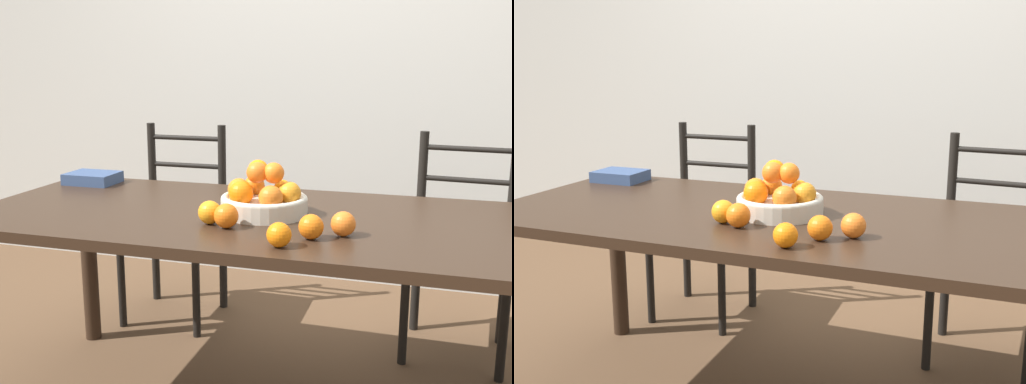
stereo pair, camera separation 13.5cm
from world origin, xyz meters
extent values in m
cube|color=beige|center=(0.00, 1.47, 1.30)|extent=(8.00, 0.06, 2.60)
cube|color=black|center=(0.00, 0.00, 0.72)|extent=(2.00, 0.87, 0.03)
cylinder|color=black|center=(-0.92, 0.35, 0.35)|extent=(0.07, 0.07, 0.70)
cylinder|color=beige|center=(0.00, 0.00, 0.77)|extent=(0.29, 0.29, 0.05)
torus|color=beige|center=(0.00, 0.00, 0.79)|extent=(0.29, 0.29, 0.02)
sphere|color=orange|center=(0.09, -0.01, 0.82)|extent=(0.08, 0.08, 0.08)
sphere|color=orange|center=(0.04, 0.08, 0.81)|extent=(0.06, 0.06, 0.06)
sphere|color=orange|center=(-0.06, 0.07, 0.82)|extent=(0.07, 0.07, 0.07)
sphere|color=orange|center=(-0.09, 0.01, 0.82)|extent=(0.08, 0.08, 0.08)
sphere|color=orange|center=(-0.06, -0.07, 0.82)|extent=(0.08, 0.08, 0.08)
sphere|color=orange|center=(0.04, -0.08, 0.82)|extent=(0.08, 0.08, 0.08)
sphere|color=orange|center=(0.03, -0.01, 0.88)|extent=(0.07, 0.07, 0.07)
sphere|color=orange|center=(-0.03, 0.02, 0.88)|extent=(0.07, 0.07, 0.07)
sphere|color=orange|center=(-0.02, -0.02, 0.88)|extent=(0.07, 0.07, 0.07)
sphere|color=orange|center=(0.14, -0.34, 0.77)|extent=(0.07, 0.07, 0.07)
sphere|color=orange|center=(-0.13, -0.17, 0.78)|extent=(0.07, 0.07, 0.07)
sphere|color=orange|center=(-0.06, -0.20, 0.78)|extent=(0.08, 0.08, 0.08)
sphere|color=orange|center=(0.21, -0.24, 0.78)|extent=(0.07, 0.07, 0.07)
sphere|color=orange|center=(0.29, -0.18, 0.78)|extent=(0.07, 0.07, 0.07)
cylinder|color=black|center=(-0.85, 0.50, 0.22)|extent=(0.04, 0.04, 0.45)
cylinder|color=black|center=(-0.47, 0.51, 0.22)|extent=(0.04, 0.04, 0.45)
cylinder|color=black|center=(-0.85, 0.86, 0.47)|extent=(0.04, 0.04, 0.94)
cylinder|color=black|center=(-0.47, 0.87, 0.47)|extent=(0.04, 0.04, 0.94)
cube|color=black|center=(-0.66, 0.69, 0.46)|extent=(0.42, 0.40, 0.04)
cylinder|color=black|center=(-0.66, 0.87, 0.59)|extent=(0.38, 0.03, 0.02)
cylinder|color=black|center=(-0.66, 0.87, 0.73)|extent=(0.38, 0.03, 0.02)
cylinder|color=black|center=(-0.66, 0.87, 0.87)|extent=(0.38, 0.03, 0.02)
cylinder|color=black|center=(0.45, 0.52, 0.22)|extent=(0.04, 0.04, 0.45)
cylinder|color=black|center=(0.48, 0.88, 0.47)|extent=(0.04, 0.04, 0.94)
cube|color=black|center=(0.66, 0.69, 0.46)|extent=(0.45, 0.44, 0.04)
cylinder|color=black|center=(0.67, 0.86, 0.59)|extent=(0.38, 0.06, 0.02)
cylinder|color=black|center=(0.67, 0.86, 0.73)|extent=(0.38, 0.06, 0.02)
cylinder|color=black|center=(0.67, 0.86, 0.87)|extent=(0.38, 0.06, 0.02)
cube|color=#334770|center=(-0.84, 0.29, 0.76)|extent=(0.20, 0.16, 0.05)
camera|label=1|loc=(0.54, -1.86, 1.23)|focal=42.00mm
camera|label=2|loc=(0.67, -1.82, 1.23)|focal=42.00mm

